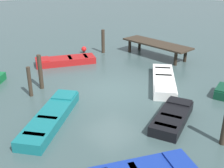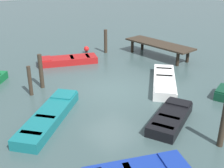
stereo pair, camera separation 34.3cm
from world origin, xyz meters
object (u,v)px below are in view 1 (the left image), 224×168
at_px(dock_segment, 156,45).
at_px(rowboat_teal, 51,117).
at_px(rowboat_red, 65,61).
at_px(mooring_piling_near_right, 30,82).
at_px(mooring_piling_mid_left, 40,72).
at_px(rowboat_black, 172,117).
at_px(mooring_piling_far_right, 103,41).
at_px(rowboat_white, 164,81).
at_px(marker_buoy, 84,49).

distance_m(dock_segment, rowboat_teal, 10.11).
xyz_separation_m(rowboat_red, mooring_piling_near_right, (2.73, -3.90, 0.51)).
bearing_deg(dock_segment, mooring_piling_mid_left, -93.85).
height_order(dock_segment, mooring_piling_near_right, mooring_piling_near_right).
bearing_deg(rowboat_black, rowboat_red, 63.62).
bearing_deg(mooring_piling_mid_left, rowboat_red, 126.84).
distance_m(rowboat_teal, mooring_piling_near_right, 2.81).
bearing_deg(mooring_piling_far_right, mooring_piling_near_right, -68.47).
bearing_deg(rowboat_teal, rowboat_black, -79.55).
height_order(rowboat_black, rowboat_white, same).
bearing_deg(rowboat_black, marker_buoy, 51.57).
relative_size(rowboat_teal, mooring_piling_far_right, 2.46).
relative_size(rowboat_white, mooring_piling_mid_left, 2.23).
height_order(rowboat_black, marker_buoy, marker_buoy).
distance_m(dock_segment, mooring_piling_near_right, 9.19).
bearing_deg(rowboat_white, dock_segment, -176.22).
distance_m(mooring_piling_near_right, mooring_piling_far_right, 7.80).
height_order(dock_segment, rowboat_white, dock_segment).
relative_size(rowboat_teal, marker_buoy, 8.38).
bearing_deg(dock_segment, rowboat_white, -46.40).
height_order(rowboat_teal, mooring_piling_mid_left, mooring_piling_mid_left).
height_order(rowboat_black, mooring_piling_near_right, mooring_piling_near_right).
height_order(rowboat_teal, mooring_piling_near_right, mooring_piling_near_right).
bearing_deg(marker_buoy, rowboat_black, -19.24).
relative_size(mooring_piling_mid_left, marker_buoy, 3.64).
relative_size(rowboat_black, marker_buoy, 6.21).
bearing_deg(mooring_piling_mid_left, mooring_piling_near_right, -62.70).
height_order(rowboat_black, mooring_piling_far_right, mooring_piling_far_right).
height_order(dock_segment, rowboat_black, dock_segment).
bearing_deg(rowboat_black, mooring_piling_mid_left, 87.62).
distance_m(rowboat_white, mooring_piling_mid_left, 6.27).
bearing_deg(marker_buoy, rowboat_teal, -46.81).
relative_size(rowboat_white, rowboat_teal, 0.97).
xyz_separation_m(rowboat_teal, mooring_piling_far_right, (-5.55, 7.88, 0.60)).
height_order(rowboat_white, marker_buoy, marker_buoy).
distance_m(rowboat_teal, mooring_piling_mid_left, 3.51).
xyz_separation_m(dock_segment, mooring_piling_near_right, (-0.31, -9.18, -0.10)).
bearing_deg(mooring_piling_mid_left, marker_buoy, 121.44).
distance_m(rowboat_black, rowboat_white, 3.78).
xyz_separation_m(mooring_piling_near_right, marker_buoy, (-3.71, 6.20, -0.44)).
bearing_deg(marker_buoy, dock_segment, 36.63).
bearing_deg(mooring_piling_far_right, rowboat_teal, -54.81).
xyz_separation_m(rowboat_red, rowboat_teal, (5.42, -4.52, -0.00)).
bearing_deg(rowboat_black, dock_segment, 22.74).
bearing_deg(mooring_piling_mid_left, mooring_piling_far_right, 110.74).
distance_m(mooring_piling_near_right, mooring_piling_mid_left, 0.96).
bearing_deg(marker_buoy, mooring_piling_mid_left, -58.56).
distance_m(mooring_piling_mid_left, marker_buoy, 6.31).
height_order(mooring_piling_near_right, mooring_piling_mid_left, mooring_piling_mid_left).
relative_size(mooring_piling_near_right, mooring_piling_mid_left, 0.83).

